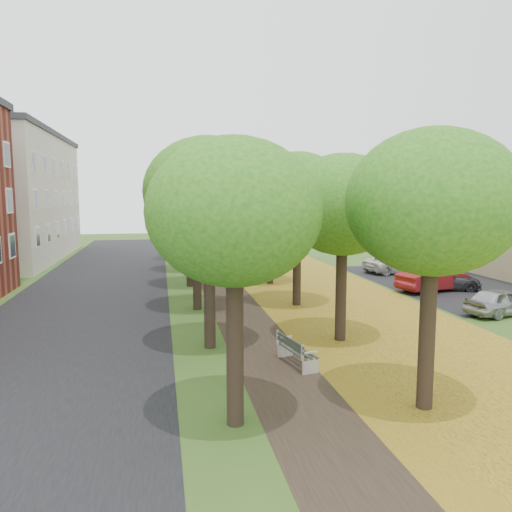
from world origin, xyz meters
name	(u,v)px	position (x,y,z in m)	size (l,w,h in m)	color
ground	(325,416)	(0.00, 0.00, 0.00)	(120.00, 120.00, 0.00)	#2D4C19
street_asphalt	(88,300)	(-7.50, 15.00, 0.00)	(8.00, 70.00, 0.01)	black
footpath	(235,295)	(0.00, 15.00, 0.00)	(3.20, 70.00, 0.01)	black
leaf_verge	(324,291)	(5.00, 15.00, 0.01)	(7.50, 70.00, 0.01)	#B49221
parking_lot	(453,283)	(13.50, 16.00, 0.00)	(9.00, 16.00, 0.01)	black
tree_row_west	(192,198)	(-2.20, 15.00, 5.16)	(4.29, 34.29, 7.01)	black
tree_row_east	(282,198)	(2.60, 15.00, 5.16)	(4.29, 34.29, 7.01)	black
bench	(295,351)	(0.25, 3.66, 0.47)	(0.92, 1.97, 0.90)	#252E26
car_silver	(501,301)	(11.00, 8.31, 0.62)	(1.45, 3.61, 1.23)	#9D9DA2
car_red	(433,278)	(11.00, 13.98, 0.72)	(1.53, 4.39, 1.45)	maroon
car_grey	(442,279)	(11.76, 14.31, 0.61)	(1.70, 4.19, 1.21)	#323237
car_white	(396,263)	(12.04, 20.54, 0.63)	(2.10, 4.56, 1.27)	silver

